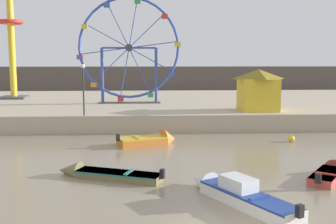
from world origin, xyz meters
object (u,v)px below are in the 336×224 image
(motorboat_olive_wood, at_px, (100,173))
(motorboat_white_red_stripe, at_px, (233,192))
(motorboat_faded_red, at_px, (330,173))
(ferris_wheel_blue_frame, at_px, (129,50))
(mooring_buoy_orange, at_px, (291,139))
(carnival_booth_yellow_awning, at_px, (258,89))
(promenade_lamp_near, at_px, (83,82))
(motorboat_orange_hull, at_px, (152,140))
(drop_tower_yellow_tower, at_px, (12,45))

(motorboat_olive_wood, bearing_deg, motorboat_white_red_stripe, 169.57)
(motorboat_white_red_stripe, bearing_deg, motorboat_faded_red, -89.50)
(ferris_wheel_blue_frame, height_order, mooring_buoy_orange, ferris_wheel_blue_frame)
(carnival_booth_yellow_awning, xyz_separation_m, mooring_buoy_orange, (0.62, -6.49, -2.94))
(motorboat_faded_red, height_order, promenade_lamp_near, promenade_lamp_near)
(motorboat_faded_red, height_order, motorboat_orange_hull, motorboat_orange_hull)
(ferris_wheel_blue_frame, height_order, carnival_booth_yellow_awning, ferris_wheel_blue_frame)
(motorboat_white_red_stripe, xyz_separation_m, motorboat_faded_red, (5.40, 2.98, -0.14))
(motorboat_olive_wood, height_order, carnival_booth_yellow_awning, carnival_booth_yellow_awning)
(drop_tower_yellow_tower, bearing_deg, promenade_lamp_near, -55.70)
(ferris_wheel_blue_frame, distance_m, promenade_lamp_near, 9.63)
(motorboat_white_red_stripe, bearing_deg, motorboat_olive_wood, 29.91)
(mooring_buoy_orange, bearing_deg, motorboat_orange_hull, -178.40)
(motorboat_white_red_stripe, distance_m, ferris_wheel_blue_frame, 25.61)
(carnival_booth_yellow_awning, bearing_deg, ferris_wheel_blue_frame, 148.83)
(motorboat_faded_red, relative_size, mooring_buoy_orange, 8.22)
(motorboat_orange_hull, height_order, promenade_lamp_near, promenade_lamp_near)
(promenade_lamp_near, bearing_deg, carnival_booth_yellow_awning, 9.20)
(drop_tower_yellow_tower, xyz_separation_m, promenade_lamp_near, (9.64, -14.13, -3.24))
(promenade_lamp_near, bearing_deg, motorboat_faded_red, -42.87)
(motorboat_faded_red, relative_size, promenade_lamp_near, 0.92)
(motorboat_faded_red, xyz_separation_m, motorboat_orange_hull, (-8.46, 8.15, 0.08))
(carnival_booth_yellow_awning, bearing_deg, motorboat_olive_wood, -129.81)
(drop_tower_yellow_tower, bearing_deg, motorboat_orange_hull, -51.51)
(motorboat_olive_wood, relative_size, motorboat_faded_red, 1.49)
(motorboat_orange_hull, relative_size, promenade_lamp_near, 1.08)
(motorboat_faded_red, height_order, mooring_buoy_orange, motorboat_faded_red)
(motorboat_faded_red, height_order, ferris_wheel_blue_frame, ferris_wheel_blue_frame)
(carnival_booth_yellow_awning, height_order, promenade_lamp_near, promenade_lamp_near)
(ferris_wheel_blue_frame, bearing_deg, promenade_lamp_near, -109.86)
(motorboat_white_red_stripe, xyz_separation_m, ferris_wheel_blue_frame, (-5.05, 24.34, 6.17))
(motorboat_faded_red, relative_size, motorboat_orange_hull, 0.86)
(promenade_lamp_near, relative_size, mooring_buoy_orange, 8.91)
(ferris_wheel_blue_frame, relative_size, carnival_booth_yellow_awning, 2.97)
(drop_tower_yellow_tower, xyz_separation_m, carnival_booth_yellow_awning, (23.76, -11.85, -4.02))
(drop_tower_yellow_tower, height_order, mooring_buoy_orange, drop_tower_yellow_tower)
(motorboat_white_red_stripe, xyz_separation_m, motorboat_orange_hull, (-3.05, 11.14, -0.06))
(carnival_booth_yellow_awning, bearing_deg, drop_tower_yellow_tower, 152.78)
(motorboat_olive_wood, distance_m, carnival_booth_yellow_awning, 18.73)
(ferris_wheel_blue_frame, bearing_deg, mooring_buoy_orange, -48.16)
(ferris_wheel_blue_frame, bearing_deg, carnival_booth_yellow_awning, -30.45)
(drop_tower_yellow_tower, relative_size, promenade_lamp_near, 3.07)
(motorboat_olive_wood, bearing_deg, mooring_buoy_orange, -126.12)
(motorboat_white_red_stripe, height_order, motorboat_olive_wood, motorboat_white_red_stripe)
(mooring_buoy_orange, bearing_deg, drop_tower_yellow_tower, 143.05)
(motorboat_faded_red, distance_m, promenade_lamp_near, 18.93)
(mooring_buoy_orange, bearing_deg, carnival_booth_yellow_awning, 95.44)
(drop_tower_yellow_tower, height_order, carnival_booth_yellow_awning, drop_tower_yellow_tower)
(motorboat_orange_hull, relative_size, carnival_booth_yellow_awning, 1.23)
(motorboat_faded_red, bearing_deg, carnival_booth_yellow_awning, 35.54)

